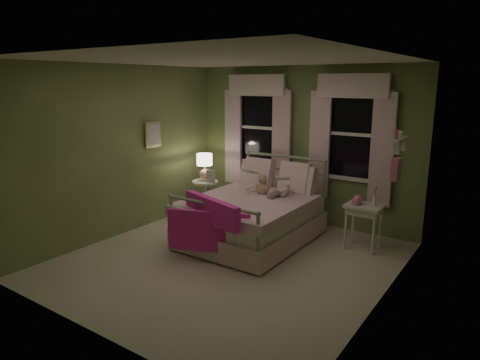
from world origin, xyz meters
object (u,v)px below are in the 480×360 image
Objects in this scene: nightstand_left at (205,194)px; table_lamp at (205,164)px; teddy_bear at (263,186)px; child_right at (284,177)px; nightstand_right at (364,212)px; child_left at (253,174)px; bed at (253,216)px.

nightstand_left is 0.54m from table_lamp.
child_right is at bearing 29.50° from teddy_bear.
child_right is at bearing -2.75° from nightstand_left.
nightstand_left is 1.02× the size of nightstand_right.
child_left is at bearing -4.21° from nightstand_left.
bed is 3.18× the size of nightstand_right.
table_lamp is (-1.33, 0.50, 0.57)m from bed.
bed is 1.60m from nightstand_right.
child_left is 0.91× the size of child_right.
child_right is at bearing -171.18° from nightstand_right.
child_right is at bearing -2.75° from table_lamp.
child_left is at bearing -4.21° from table_lamp.
child_left is 0.34m from teddy_bear.
teddy_bear is (-0.00, 0.26, 0.41)m from bed.
bed is 1.42m from nightstand_left.
child_left is 1.05m from table_lamp.
nightstand_left is (-1.33, 0.24, -0.37)m from teddy_bear.
child_left reaches higher than bed.
bed reaches higher than nightstand_left.
teddy_bear is (0.28, -0.16, -0.12)m from child_left.
teddy_bear reaches higher than nightstand_right.
table_lamp is (-1.61, 0.08, 0.01)m from child_right.
teddy_bear is at bearing -166.86° from nightstand_right.
child_right reaches higher than nightstand_left.
table_lamp reaches higher than nightstand_left.
bed is at bearing -20.59° from table_lamp.
nightstand_right is (1.47, 0.34, -0.24)m from teddy_bear.
child_left is 1.51× the size of table_lamp.
bed is 0.49m from teddy_bear.
bed is at bearing -20.59° from nightstand_left.
table_lamp is at bearing 169.94° from teddy_bear.
nightstand_right is at bearing 165.10° from child_left.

